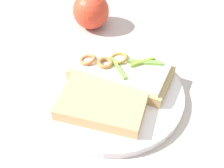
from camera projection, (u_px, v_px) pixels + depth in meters
ground_plane at (112, 97)px, 0.59m from camera, size 2.00×2.00×0.00m
plate at (112, 95)px, 0.59m from camera, size 0.26×0.26×0.01m
sandwich at (120, 71)px, 0.60m from camera, size 0.19×0.20×0.04m
bread_slice_side at (102, 104)px, 0.55m from camera, size 0.16×0.17×0.02m
apple_0 at (91, 11)px, 0.72m from camera, size 0.11×0.11×0.08m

